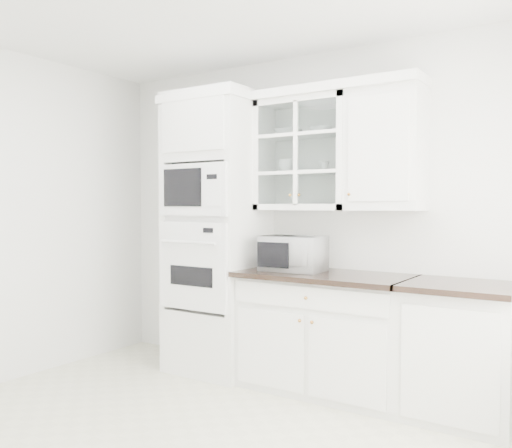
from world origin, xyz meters
The scene contains 12 objects.
room_shell centered at (0.00, 0.43, 1.78)m, with size 4.00×3.50×2.70m.
oven_column centered at (-0.75, 1.42, 1.20)m, with size 0.76×0.68×2.40m.
base_cabinet_run centered at (0.28, 1.45, 0.46)m, with size 1.32×0.67×0.92m.
extra_base_cabinet centered at (1.28, 1.45, 0.46)m, with size 0.72×0.67×0.92m.
upper_cabinet_glass centered at (0.03, 1.58, 1.85)m, with size 0.80×0.33×0.90m.
upper_cabinet_solid centered at (0.71, 1.58, 1.85)m, with size 0.55×0.33×0.90m, color white.
crown_molding centered at (-0.07, 1.56, 2.33)m, with size 2.14×0.38×0.07m, color white.
countertop_microwave centered at (0.01, 1.43, 1.06)m, with size 0.48×0.40×0.28m, color white.
bowl_a centered at (-0.13, 1.58, 2.04)m, with size 0.23×0.23×0.06m, color white.
bowl_b centered at (0.16, 1.60, 2.04)m, with size 0.18×0.18×0.06m, color white.
cup_a centered at (-0.15, 1.59, 1.76)m, with size 0.14×0.14×0.11m, color white.
cup_b centered at (0.19, 1.60, 1.75)m, with size 0.09×0.09×0.08m, color white.
Camera 1 is at (2.11, -2.31, 1.44)m, focal length 38.00 mm.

